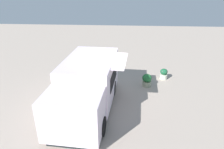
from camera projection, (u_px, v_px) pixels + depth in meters
ground_plane at (107, 96)px, 10.86m from camera, size 40.00×40.00×0.00m
food_truck at (87, 87)px, 9.46m from camera, size 3.16×5.69×2.26m
person_customer at (67, 69)px, 13.50m from camera, size 0.49×0.77×0.82m
planter_flowering_near at (147, 80)px, 11.78m from camera, size 0.54×0.54×0.75m
planter_flowering_far at (164, 74)px, 12.69m from camera, size 0.48×0.48×0.68m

